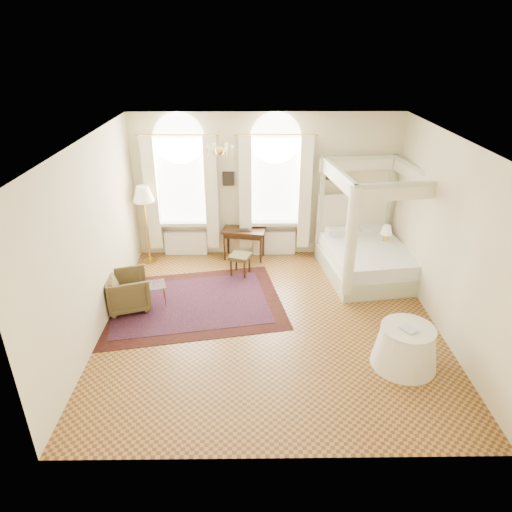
{
  "coord_description": "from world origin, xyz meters",
  "views": [
    {
      "loc": [
        -0.34,
        -7.01,
        4.76
      ],
      "look_at": [
        -0.26,
        0.4,
        1.16
      ],
      "focal_mm": 32.0,
      "sensor_mm": 36.0,
      "label": 1
    }
  ],
  "objects_px": {
    "armchair": "(128,291)",
    "side_table": "(405,347)",
    "nightstand": "(387,255)",
    "writing_desk": "(244,234)",
    "floor_lamp": "(143,198)",
    "stool": "(240,258)",
    "coffee_table": "(150,287)",
    "canopy_bed": "(368,252)"
  },
  "relations": [
    {
      "from": "armchair",
      "to": "coffee_table",
      "type": "height_order",
      "value": "armchair"
    },
    {
      "from": "writing_desk",
      "to": "armchair",
      "type": "xyz_separation_m",
      "value": [
        -2.19,
        -2.15,
        -0.26
      ]
    },
    {
      "from": "canopy_bed",
      "to": "armchair",
      "type": "bearing_deg",
      "value": -165.42
    },
    {
      "from": "canopy_bed",
      "to": "writing_desk",
      "type": "bearing_deg",
      "value": 161.89
    },
    {
      "from": "canopy_bed",
      "to": "nightstand",
      "type": "relative_size",
      "value": 3.78
    },
    {
      "from": "nightstand",
      "to": "writing_desk",
      "type": "relative_size",
      "value": 0.62
    },
    {
      "from": "floor_lamp",
      "to": "armchair",
      "type": "bearing_deg",
      "value": -90.0
    },
    {
      "from": "coffee_table",
      "to": "side_table",
      "type": "distance_m",
      "value": 4.78
    },
    {
      "from": "floor_lamp",
      "to": "stool",
      "type": "bearing_deg",
      "value": -17.36
    },
    {
      "from": "nightstand",
      "to": "armchair",
      "type": "distance_m",
      "value": 5.63
    },
    {
      "from": "armchair",
      "to": "writing_desk",
      "type": "bearing_deg",
      "value": -64.23
    },
    {
      "from": "stool",
      "to": "armchair",
      "type": "bearing_deg",
      "value": -147.71
    },
    {
      "from": "writing_desk",
      "to": "stool",
      "type": "bearing_deg",
      "value": -95.19
    },
    {
      "from": "canopy_bed",
      "to": "nightstand",
      "type": "distance_m",
      "value": 0.65
    },
    {
      "from": "writing_desk",
      "to": "stool",
      "type": "relative_size",
      "value": 1.97
    },
    {
      "from": "stool",
      "to": "side_table",
      "type": "xyz_separation_m",
      "value": [
        2.66,
        -3.09,
        -0.05
      ]
    },
    {
      "from": "nightstand",
      "to": "stool",
      "type": "distance_m",
      "value": 3.3
    },
    {
      "from": "stool",
      "to": "writing_desk",
      "type": "bearing_deg",
      "value": 84.81
    },
    {
      "from": "canopy_bed",
      "to": "floor_lamp",
      "type": "distance_m",
      "value": 5.03
    },
    {
      "from": "writing_desk",
      "to": "coffee_table",
      "type": "relative_size",
      "value": 1.55
    },
    {
      "from": "canopy_bed",
      "to": "floor_lamp",
      "type": "height_order",
      "value": "canopy_bed"
    },
    {
      "from": "canopy_bed",
      "to": "side_table",
      "type": "relative_size",
      "value": 2.38
    },
    {
      "from": "nightstand",
      "to": "floor_lamp",
      "type": "xyz_separation_m",
      "value": [
        -5.4,
        0.41,
        1.23
      ]
    },
    {
      "from": "writing_desk",
      "to": "armchair",
      "type": "bearing_deg",
      "value": -135.53
    },
    {
      "from": "stool",
      "to": "side_table",
      "type": "height_order",
      "value": "side_table"
    },
    {
      "from": "armchair",
      "to": "floor_lamp",
      "type": "height_order",
      "value": "floor_lamp"
    },
    {
      "from": "stool",
      "to": "floor_lamp",
      "type": "xyz_separation_m",
      "value": [
        -2.11,
        0.66,
        1.15
      ]
    },
    {
      "from": "stool",
      "to": "armchair",
      "type": "distance_m",
      "value": 2.5
    },
    {
      "from": "stool",
      "to": "coffee_table",
      "type": "relative_size",
      "value": 0.79
    },
    {
      "from": "armchair",
      "to": "side_table",
      "type": "relative_size",
      "value": 0.78
    },
    {
      "from": "writing_desk",
      "to": "coffee_table",
      "type": "height_order",
      "value": "writing_desk"
    },
    {
      "from": "floor_lamp",
      "to": "side_table",
      "type": "height_order",
      "value": "floor_lamp"
    },
    {
      "from": "writing_desk",
      "to": "armchair",
      "type": "distance_m",
      "value": 3.08
    },
    {
      "from": "canopy_bed",
      "to": "stool",
      "type": "height_order",
      "value": "canopy_bed"
    },
    {
      "from": "side_table",
      "to": "armchair",
      "type": "bearing_deg",
      "value": 159.82
    },
    {
      "from": "canopy_bed",
      "to": "stool",
      "type": "xyz_separation_m",
      "value": [
        -2.76,
        0.07,
        -0.15
      ]
    },
    {
      "from": "side_table",
      "to": "nightstand",
      "type": "bearing_deg",
      "value": 79.45
    },
    {
      "from": "nightstand",
      "to": "writing_desk",
      "type": "xyz_separation_m",
      "value": [
        -3.21,
        0.56,
        0.3
      ]
    },
    {
      "from": "stool",
      "to": "coffee_table",
      "type": "xyz_separation_m",
      "value": [
        -1.72,
        -1.18,
        -0.04
      ]
    },
    {
      "from": "stool",
      "to": "side_table",
      "type": "bearing_deg",
      "value": -49.26
    },
    {
      "from": "nightstand",
      "to": "writing_desk",
      "type": "distance_m",
      "value": 3.27
    },
    {
      "from": "armchair",
      "to": "side_table",
      "type": "height_order",
      "value": "armchair"
    }
  ]
}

